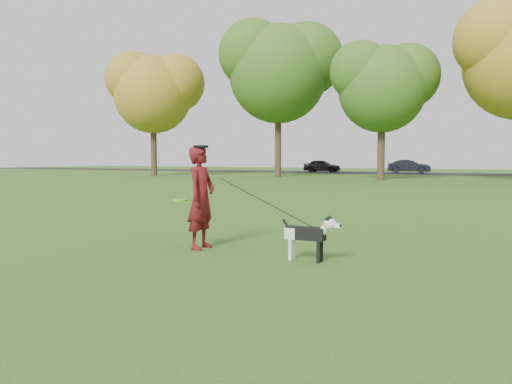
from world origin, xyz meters
The scene contains 8 objects.
ground centered at (0.00, 0.00, 0.00)m, with size 120.00×120.00×0.00m, color #285116.
road centered at (0.00, 40.00, 0.01)m, with size 120.00×7.00×0.02m, color black.
man centered at (-1.22, -0.43, 0.84)m, with size 0.61×0.40×1.68m, color #520B17.
dog centered at (0.72, -0.59, 0.42)m, with size 0.90×0.18×0.68m.
car_left centered at (-12.96, 40.00, 0.64)m, with size 1.46×3.62×1.23m, color black.
car_mid centered at (-4.60, 40.00, 0.65)m, with size 1.33×3.80×1.25m, color black.
man_held_items centered at (-0.03, -0.54, 0.83)m, with size 2.49×0.37×1.23m.
tree_row centered at (-1.43, 26.07, 7.41)m, with size 51.74×8.86×12.01m.
Camera 1 is at (3.16, -7.26, 1.49)m, focal length 35.00 mm.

